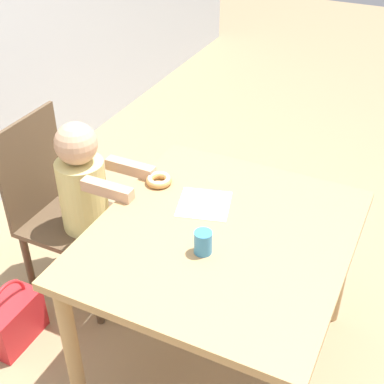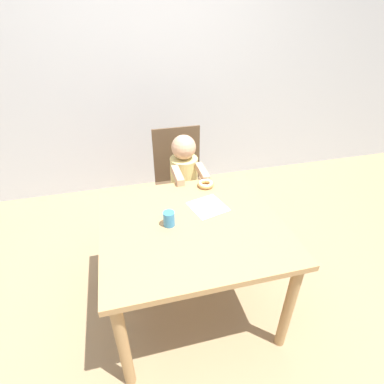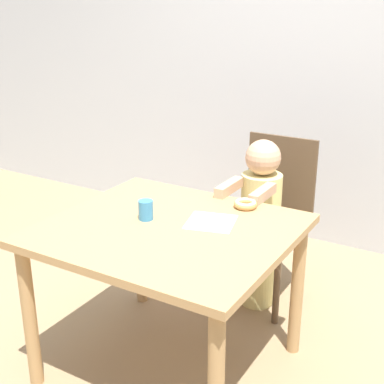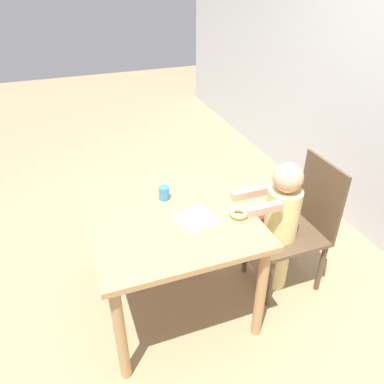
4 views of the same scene
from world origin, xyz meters
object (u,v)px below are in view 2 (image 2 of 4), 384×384
object	(u,v)px
child_figure	(184,188)
cup	(169,219)
chair	(181,184)
donut	(206,184)
handbag	(135,221)

from	to	relation	value
child_figure	cup	size ratio (longest dim) A/B	10.80
chair	donut	xyz separation A→B (m)	(0.07, -0.49, 0.28)
handbag	cup	world-z (taller)	cup
cup	chair	bearing A→B (deg)	73.57
donut	handbag	xyz separation A→B (m)	(-0.49, 0.51, -0.61)
child_figure	donut	xyz separation A→B (m)	(0.07, -0.35, 0.23)
child_figure	handbag	distance (m)	0.59
donut	handbag	world-z (taller)	donut
chair	handbag	xyz separation A→B (m)	(-0.42, 0.02, -0.33)
chair	child_figure	distance (m)	0.15
handbag	chair	bearing A→B (deg)	-2.84
child_figure	handbag	world-z (taller)	child_figure
chair	donut	world-z (taller)	chair
chair	child_figure	bearing A→B (deg)	-90.00
child_figure	chair	bearing A→B (deg)	90.00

